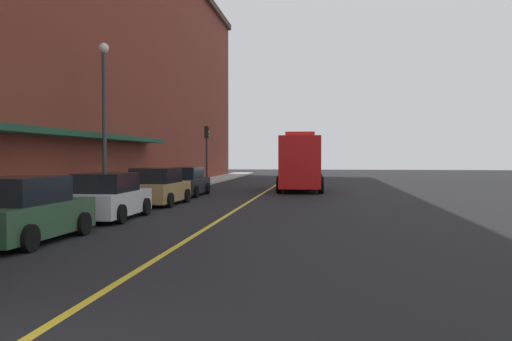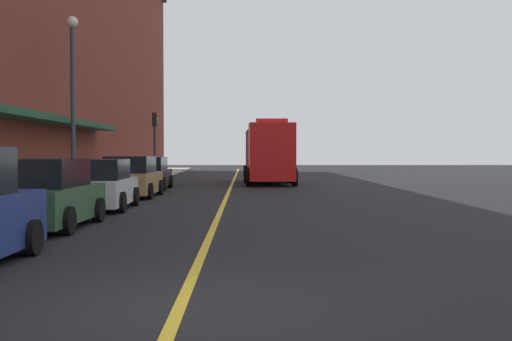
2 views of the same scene
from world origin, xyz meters
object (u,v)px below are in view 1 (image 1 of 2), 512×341
(traffic_light_near, at_px, (207,143))
(parked_car_4, at_px, (186,182))
(parking_meter_1, at_px, (139,179))
(street_lamp_left, at_px, (104,105))
(parked_car_3, at_px, (157,187))
(parked_car_2, at_px, (108,198))
(fire_truck, at_px, (301,163))
(parked_car_1, at_px, (23,212))
(parking_meter_0, at_px, (151,178))

(traffic_light_near, bearing_deg, parked_car_4, -83.34)
(parking_meter_1, distance_m, street_lamp_left, 4.28)
(street_lamp_left, bearing_deg, parked_car_3, 23.16)
(parked_car_2, bearing_deg, parking_meter_1, 10.76)
(fire_truck, xyz_separation_m, traffic_light_near, (-7.38, 5.89, 1.44))
(parked_car_1, relative_size, parked_car_3, 1.02)
(parked_car_3, height_order, street_lamp_left, street_lamp_left)
(fire_truck, bearing_deg, parking_meter_1, -40.89)
(parked_car_1, relative_size, street_lamp_left, 0.61)
(parked_car_1, xyz_separation_m, street_lamp_left, (-1.93, 9.61, 3.62))
(parked_car_3, relative_size, parked_car_4, 0.92)
(parked_car_3, bearing_deg, parking_meter_0, 23.98)
(parked_car_3, relative_size, fire_truck, 0.54)
(parking_meter_0, xyz_separation_m, street_lamp_left, (-0.60, -4.47, 3.34))
(parked_car_2, bearing_deg, street_lamp_left, 23.47)
(parked_car_4, relative_size, street_lamp_left, 0.66)
(parking_meter_0, bearing_deg, parking_meter_1, -90.00)
(fire_truck, xyz_separation_m, parking_meter_0, (-7.44, -7.21, -0.65))
(parked_car_3, xyz_separation_m, parking_meter_1, (-1.49, 1.71, 0.28))
(traffic_light_near, bearing_deg, parking_meter_0, -90.27)
(street_lamp_left, bearing_deg, traffic_light_near, 87.84)
(parking_meter_0, relative_size, street_lamp_left, 0.19)
(parked_car_4, xyz_separation_m, parking_meter_1, (-1.38, -3.68, 0.31))
(parked_car_3, bearing_deg, parking_meter_1, 42.43)
(parked_car_4, bearing_deg, parked_car_2, -179.47)
(parking_meter_0, xyz_separation_m, traffic_light_near, (0.06, 13.10, 2.10))
(parking_meter_1, bearing_deg, parked_car_4, 69.45)
(parked_car_2, height_order, street_lamp_left, street_lamp_left)
(parking_meter_1, xyz_separation_m, traffic_light_near, (0.06, 14.96, 2.10))
(parked_car_1, bearing_deg, street_lamp_left, 12.83)
(fire_truck, distance_m, parking_meter_0, 10.38)
(parking_meter_0, height_order, parking_meter_1, same)
(fire_truck, bearing_deg, parked_car_2, -21.59)
(parked_car_2, distance_m, traffic_light_near, 22.35)
(parked_car_4, xyz_separation_m, traffic_light_near, (-1.32, 11.28, 2.41))
(parked_car_4, bearing_deg, parking_meter_1, 159.39)
(parked_car_4, xyz_separation_m, street_lamp_left, (-1.98, -6.28, 3.65))
(street_lamp_left, bearing_deg, parked_car_4, 72.52)
(parked_car_2, bearing_deg, traffic_light_near, 2.77)
(parked_car_1, height_order, parked_car_3, parked_car_1)
(parked_car_1, relative_size, parked_car_2, 1.03)
(street_lamp_left, bearing_deg, parked_car_1, -78.66)
(parking_meter_0, height_order, traffic_light_near, traffic_light_near)
(parked_car_1, relative_size, parking_meter_0, 3.20)
(parking_meter_1, bearing_deg, parked_car_3, -48.92)
(parking_meter_1, height_order, street_lamp_left, street_lamp_left)
(fire_truck, relative_size, street_lamp_left, 1.12)
(parked_car_3, distance_m, parked_car_4, 5.39)
(parked_car_2, xyz_separation_m, street_lamp_left, (-2.09, 4.61, 3.65))
(parking_meter_0, bearing_deg, fire_truck, 44.08)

